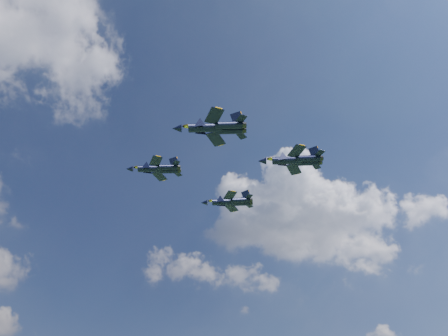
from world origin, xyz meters
TOP-DOWN VIEW (x-y plane):
  - jet_lead at (-17.40, 18.45)m, footprint 13.08×12.02m
  - jet_left at (-17.43, -3.49)m, footprint 15.19×14.24m
  - jet_right at (7.23, 19.62)m, footprint 13.55×13.26m
  - jet_slot at (5.17, -6.07)m, footprint 14.57×13.76m

SIDE VIEW (x-z plane):
  - jet_left at x=-17.43m, z-range 61.83..65.84m
  - jet_slot at x=5.17m, z-range 62.35..66.20m
  - jet_lead at x=-17.40m, z-range 63.14..66.56m
  - jet_right at x=7.23m, z-range 63.34..66.99m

